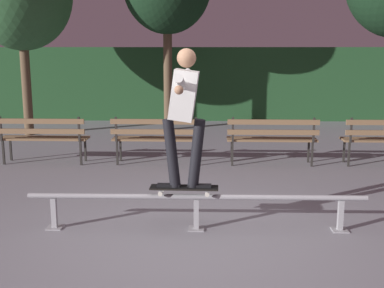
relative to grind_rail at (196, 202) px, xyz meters
The scene contains 8 objects.
ground_plane 0.43m from the grind_rail, 90.00° to the right, with size 90.00×90.00×0.00m, color gray.
hedge_backdrop 9.19m from the grind_rail, 90.00° to the left, with size 24.00×1.20×2.10m, color #234C28.
grind_rail is the anchor object (origin of this frame).
skateboard 0.22m from the grind_rail, behind, with size 0.79×0.22×0.09m.
skateboarder 1.11m from the grind_rail, behind, with size 0.62×1.41×1.56m.
park_bench_leftmost 4.26m from the grind_rail, 131.54° to the left, with size 1.61×0.44×0.88m.
park_bench_left_center 3.28m from the grind_rail, 103.47° to the left, with size 1.61×0.44×0.88m.
park_bench_right_center 3.45m from the grind_rail, 67.86° to the left, with size 1.61×0.44×0.88m.
Camera 1 is at (0.09, -5.06, 2.06)m, focal length 45.48 mm.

